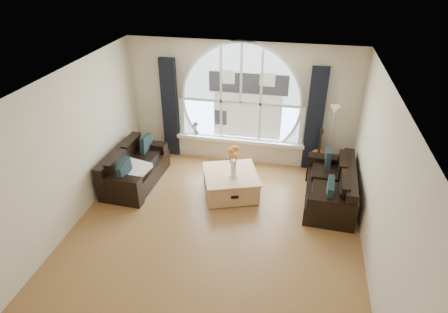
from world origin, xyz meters
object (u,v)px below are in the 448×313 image
guitar (319,149)px  sofa_left (135,166)px  coffee_chest (231,182)px  sofa_right (330,184)px  floor_lamp (330,142)px  vase_flowers (234,159)px  potted_plant (196,128)px

guitar → sofa_left: bearing=-164.4°
sofa_left → coffee_chest: (2.01, 0.01, -0.15)m
sofa_right → coffee_chest: bearing=-174.5°
coffee_chest → guitar: bearing=17.4°
sofa_right → coffee_chest: 1.92m
coffee_chest → floor_lamp: floor_lamp is taller
floor_lamp → sofa_right: bearing=-89.1°
floor_lamp → guitar: (-0.20, 0.15, -0.27)m
sofa_left → sofa_right: (3.92, 0.11, 0.00)m
vase_flowers → potted_plant: 1.86m
coffee_chest → vase_flowers: (0.07, -0.08, 0.60)m
coffee_chest → potted_plant: size_ratio=3.29×
sofa_right → floor_lamp: floor_lamp is taller
potted_plant → floor_lamp: bearing=-4.9°
sofa_right → potted_plant: potted_plant is taller
sofa_left → floor_lamp: (3.91, 1.13, 0.40)m
sofa_left → guitar: 3.93m
guitar → potted_plant: 2.79m
vase_flowers → floor_lamp: (1.83, 1.20, -0.06)m
sofa_left → sofa_right: bearing=4.2°
sofa_left → potted_plant: (0.93, 1.39, 0.31)m
coffee_chest → sofa_right: bearing=-16.5°
potted_plant → guitar: bearing=-2.1°
sofa_left → sofa_right: size_ratio=0.98×
sofa_left → floor_lamp: bearing=18.8°
sofa_right → potted_plant: bearing=159.4°
sofa_right → vase_flowers: 1.91m
sofa_left → potted_plant: potted_plant is taller
vase_flowers → sofa_right: bearing=5.5°
sofa_left → sofa_right: sofa_right is taller
sofa_right → vase_flowers: vase_flowers is taller
sofa_left → sofa_right: 3.93m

